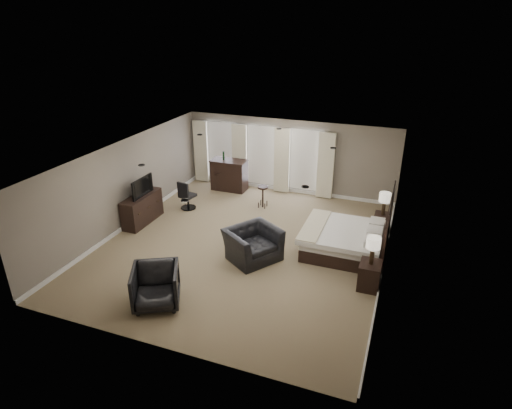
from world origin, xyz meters
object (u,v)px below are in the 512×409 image
(armchair_far, at_px, (156,285))
(bar_counter, at_px, (229,175))
(tv, at_px, (140,193))
(armchair_near, at_px, (253,239))
(dresser, at_px, (142,209))
(bar_stool_left, at_px, (219,181))
(bar_stool_right, at_px, (263,197))
(nightstand_far, at_px, (381,224))
(lamp_far, at_px, (384,204))
(bed, at_px, (343,229))
(lamp_near, at_px, (373,251))
(desk_chair, at_px, (188,195))
(nightstand_near, at_px, (369,275))

(armchair_far, xyz_separation_m, bar_counter, (-1.22, 6.76, 0.06))
(armchair_far, bearing_deg, tv, 100.63)
(armchair_near, height_order, bar_counter, armchair_near)
(dresser, relative_size, bar_stool_left, 2.23)
(bar_stool_right, bearing_deg, tv, -142.80)
(armchair_far, bearing_deg, bar_stool_left, 75.81)
(nightstand_far, height_order, tv, tv)
(lamp_far, distance_m, bar_stool_left, 6.01)
(nightstand_far, relative_size, bar_stool_left, 0.86)
(nightstand_far, distance_m, armchair_near, 4.00)
(bed, distance_m, armchair_far, 5.04)
(dresser, relative_size, armchair_far, 1.52)
(lamp_near, relative_size, desk_chair, 0.70)
(nightstand_far, distance_m, bar_counter, 5.74)
(armchair_near, xyz_separation_m, bar_stool_left, (-2.82, 3.99, -0.22))
(desk_chair, bearing_deg, bar_stool_left, -87.26)
(desk_chair, bearing_deg, tv, 71.48)
(armchair_near, bearing_deg, armchair_far, -172.70)
(bar_stool_right, bearing_deg, armchair_near, -74.92)
(lamp_far, distance_m, desk_chair, 6.14)
(nightstand_near, xyz_separation_m, lamp_near, (0.00, 0.00, 0.66))
(desk_chair, bearing_deg, armchair_far, 122.94)
(nightstand_near, distance_m, desk_chair, 6.59)
(bed, xyz_separation_m, bar_stool_left, (-4.93, 2.82, -0.33))
(armchair_near, relative_size, bar_stool_right, 1.74)
(nightstand_near, distance_m, armchair_far, 4.85)
(armchair_far, distance_m, bar_counter, 6.87)
(bar_stool_left, bearing_deg, bar_stool_right, -23.14)
(bed, bearing_deg, bar_counter, 146.69)
(dresser, relative_size, bar_counter, 1.19)
(tv, relative_size, armchair_far, 0.99)
(nightstand_far, bearing_deg, armchair_far, -129.63)
(bed, distance_m, lamp_near, 1.73)
(lamp_far, height_order, dresser, lamp_far)
(armchair_far, bearing_deg, desk_chair, 83.63)
(lamp_near, relative_size, tv, 0.68)
(tv, distance_m, bar_counter, 3.69)
(nightstand_far, xyz_separation_m, dresser, (-6.92, -1.81, 0.15))
(lamp_far, xyz_separation_m, desk_chair, (-6.11, -0.43, -0.45))
(bed, distance_m, tv, 6.05)
(dresser, bearing_deg, bar_counter, 67.40)
(armchair_far, height_order, bar_stool_left, armchair_far)
(bed, relative_size, lamp_near, 3.13)
(nightstand_near, bearing_deg, bar_counter, 140.85)
(lamp_far, height_order, tv, lamp_far)
(nightstand_near, height_order, lamp_far, lamp_far)
(bed, relative_size, bar_stool_left, 3.07)
(armchair_near, distance_m, bar_stool_right, 3.27)
(nightstand_far, distance_m, lamp_near, 2.98)
(armchair_near, distance_m, armchair_far, 2.85)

